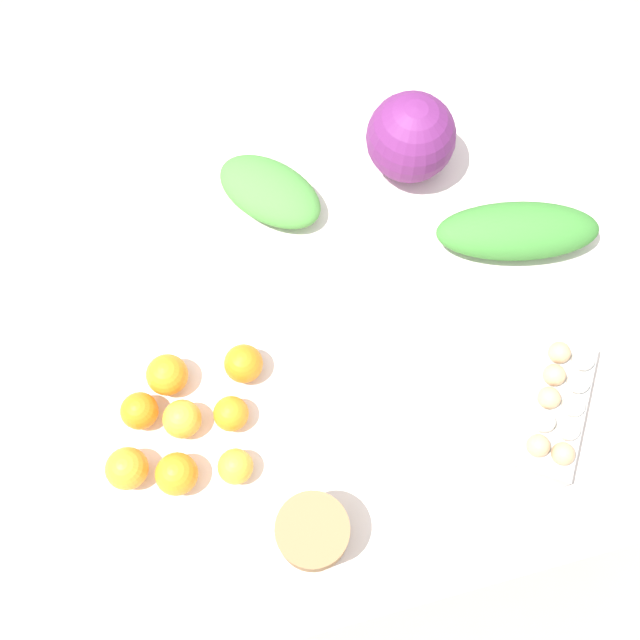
{
  "coord_description": "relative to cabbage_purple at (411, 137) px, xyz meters",
  "views": [
    {
      "loc": [
        0.14,
        0.52,
        2.09
      ],
      "look_at": [
        0.0,
        0.0,
        0.8
      ],
      "focal_mm": 40.0,
      "sensor_mm": 36.0,
      "label": 1
    }
  ],
  "objects": [
    {
      "name": "ground_plane",
      "position": [
        0.28,
        0.32,
        -0.87
      ],
      "size": [
        8.0,
        8.0,
        0.0
      ],
      "primitive_type": "plane",
      "color": "#C6B289"
    },
    {
      "name": "dining_table",
      "position": [
        0.28,
        0.32,
        -0.18
      ],
      "size": [
        1.41,
        1.1,
        0.78
      ],
      "color": "silver",
      "rests_on": "ground_plane"
    },
    {
      "name": "cabbage_purple",
      "position": [
        0.0,
        0.0,
        0.0
      ],
      "size": [
        0.19,
        0.19,
        0.19
      ],
      "primitive_type": "sphere",
      "color": "#6B2366",
      "rests_on": "dining_table"
    },
    {
      "name": "egg_carton",
      "position": [
        -0.1,
        0.61,
        -0.05
      ],
      "size": [
        0.23,
        0.28,
        0.09
      ],
      "rotation": [
        0.0,
        0.0,
        4.13
      ],
      "color": "#B7B7B2",
      "rests_on": "dining_table"
    },
    {
      "name": "paper_bag",
      "position": [
        0.39,
        0.71,
        -0.04
      ],
      "size": [
        0.13,
        0.13,
        0.1
      ],
      "primitive_type": "cylinder",
      "color": "#997047",
      "rests_on": "dining_table"
    },
    {
      "name": "greens_bunch_chard",
      "position": [
        0.31,
        0.02,
        -0.06
      ],
      "size": [
        0.26,
        0.27,
        0.07
      ],
      "primitive_type": "ellipsoid",
      "rotation": [
        0.0,
        0.0,
        5.44
      ],
      "color": "#4C933D",
      "rests_on": "dining_table"
    },
    {
      "name": "greens_bunch_beet_tops",
      "position": [
        -0.16,
        0.24,
        -0.05
      ],
      "size": [
        0.35,
        0.2,
        0.09
      ],
      "primitive_type": "ellipsoid",
      "rotation": [
        0.0,
        0.0,
        2.92
      ],
      "color": "#3D8433",
      "rests_on": "dining_table"
    },
    {
      "name": "orange_0",
      "position": [
        0.59,
        0.36,
        -0.05
      ],
      "size": [
        0.08,
        0.08,
        0.08
      ],
      "primitive_type": "sphere",
      "color": "orange",
      "rests_on": "dining_table"
    },
    {
      "name": "orange_1",
      "position": [
        0.58,
        0.45,
        -0.06
      ],
      "size": [
        0.07,
        0.07,
        0.07
      ],
      "primitive_type": "sphere",
      "color": "#F9A833",
      "rests_on": "dining_table"
    },
    {
      "name": "orange_2",
      "position": [
        0.65,
        0.42,
        -0.06
      ],
      "size": [
        0.07,
        0.07,
        0.07
      ],
      "primitive_type": "sphere",
      "color": "orange",
      "rests_on": "dining_table"
    },
    {
      "name": "orange_3",
      "position": [
        0.6,
        0.55,
        -0.06
      ],
      "size": [
        0.08,
        0.08,
        0.08
      ],
      "primitive_type": "sphere",
      "color": "orange",
      "rests_on": "dining_table"
    },
    {
      "name": "orange_4",
      "position": [
        0.49,
        0.47,
        -0.06
      ],
      "size": [
        0.07,
        0.07,
        0.07
      ],
      "primitive_type": "sphere",
      "color": "orange",
      "rests_on": "dining_table"
    },
    {
      "name": "orange_5",
      "position": [
        0.44,
        0.38,
        -0.06
      ],
      "size": [
        0.07,
        0.07,
        0.07
      ],
      "primitive_type": "sphere",
      "color": "orange",
      "rests_on": "dining_table"
    },
    {
      "name": "orange_6",
      "position": [
        0.69,
        0.52,
        -0.06
      ],
      "size": [
        0.08,
        0.08,
        0.08
      ],
      "primitive_type": "sphere",
      "color": "orange",
      "rests_on": "dining_table"
    },
    {
      "name": "orange_7",
      "position": [
        0.5,
        0.56,
        -0.06
      ],
      "size": [
        0.07,
        0.07,
        0.07
      ],
      "primitive_type": "sphere",
      "color": "#F9A833",
      "rests_on": "dining_table"
    }
  ]
}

